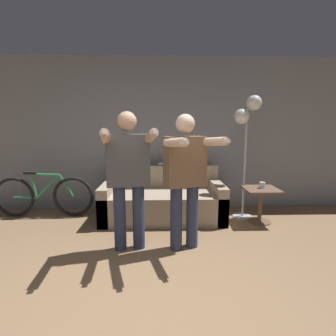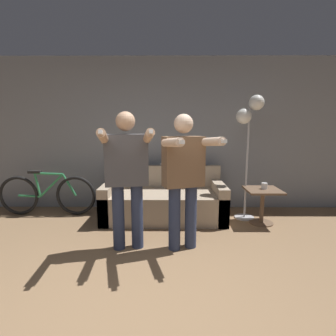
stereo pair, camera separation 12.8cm
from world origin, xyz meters
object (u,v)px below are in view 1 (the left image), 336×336
at_px(bicycle, 44,196).
at_px(cup, 262,185).
at_px(person_right, 185,173).
at_px(cat, 175,161).
at_px(side_table, 260,198).
at_px(floor_lamp, 247,121).
at_px(couch, 163,201).
at_px(person_left, 128,171).

bearing_deg(bicycle, cup, -5.77).
bearing_deg(person_right, cat, 73.65).
bearing_deg(cat, person_right, -88.55).
bearing_deg(side_table, floor_lamp, 129.45).
xyz_separation_m(cat, cup, (1.28, -0.58, -0.30)).
bearing_deg(cup, couch, 171.22).
distance_m(person_right, cat, 1.43).
bearing_deg(cup, floor_lamp, 135.26).
xyz_separation_m(floor_lamp, cup, (0.21, -0.21, -0.96)).
relative_size(person_left, side_table, 3.07).
distance_m(person_right, floor_lamp, 1.60).
height_order(person_right, cup, person_right).
bearing_deg(bicycle, person_right, -28.88).
bearing_deg(person_left, couch, 59.69).
distance_m(couch, person_left, 1.34).
bearing_deg(cup, person_right, -145.70).
height_order(side_table, cup, cup).
bearing_deg(person_right, person_left, 162.14).
height_order(side_table, bicycle, bicycle).
bearing_deg(bicycle, person_left, -38.29).
xyz_separation_m(person_right, floor_lamp, (1.04, 1.06, 0.61)).
relative_size(side_table, bicycle, 0.33).
bearing_deg(person_right, bicycle, 133.32).
relative_size(floor_lamp, cup, 21.07).
relative_size(person_left, bicycle, 1.02).
xyz_separation_m(cat, floor_lamp, (1.08, -0.37, 0.66)).
relative_size(couch, bicycle, 1.18).
distance_m(person_left, cup, 2.12).
relative_size(floor_lamp, bicycle, 1.20).
distance_m(person_left, cat, 1.56).
relative_size(couch, person_right, 1.18).
bearing_deg(cat, couch, -121.54).
xyz_separation_m(person_left, person_right, (0.65, -0.00, -0.02)).
relative_size(cat, floor_lamp, 0.25).
bearing_deg(couch, floor_lamp, -1.15).
relative_size(person_left, cup, 17.84).
bearing_deg(bicycle, cat, 6.26).
height_order(cup, bicycle, bicycle).
bearing_deg(cup, side_table, -141.90).
distance_m(couch, side_table, 1.50).
relative_size(person_left, person_right, 1.02).
relative_size(side_table, cup, 5.82).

